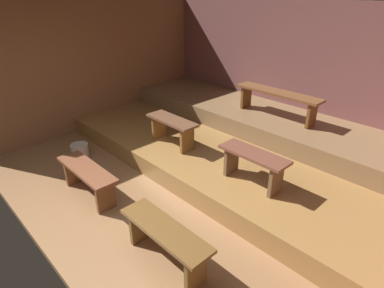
{
  "coord_description": "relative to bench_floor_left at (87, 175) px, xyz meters",
  "views": [
    {
      "loc": [
        2.86,
        -1.05,
        2.65
      ],
      "look_at": [
        -0.29,
        1.97,
        0.5
      ],
      "focal_mm": 29.96,
      "sensor_mm": 36.0,
      "label": 1
    }
  ],
  "objects": [
    {
      "name": "platform_middle",
      "position": [
        0.84,
        3.17,
        0.12
      ],
      "size": [
        6.13,
        1.38,
        0.3
      ],
      "primitive_type": "cube",
      "color": "brown",
      "rests_on": "platform_lower"
    },
    {
      "name": "bench_floor_right",
      "position": [
        1.67,
        0.0,
        0.0
      ],
      "size": [
        1.15,
        0.33,
        0.45
      ],
      "color": "brown",
      "rests_on": "ground"
    },
    {
      "name": "bench_lower_right",
      "position": [
        1.64,
        1.51,
        0.29
      ],
      "size": [
        0.94,
        0.33,
        0.45
      ],
      "color": "brown",
      "rests_on": "platform_lower"
    },
    {
      "name": "pail_floor",
      "position": [
        -1.12,
        0.41,
        -0.2
      ],
      "size": [
        0.29,
        0.29,
        0.27
      ],
      "primitive_type": "cylinder",
      "color": "#B2A899",
      "rests_on": "ground"
    },
    {
      "name": "bench_lower_left",
      "position": [
        0.03,
        1.51,
        0.29
      ],
      "size": [
        0.94,
        0.33,
        0.45
      ],
      "color": "brown",
      "rests_on": "platform_lower"
    },
    {
      "name": "ground",
      "position": [
        0.84,
        1.68,
        -0.37
      ],
      "size": [
        6.93,
        5.17,
        0.08
      ],
      "primitive_type": "cube",
      "color": "#8B623F"
    },
    {
      "name": "platform_lower",
      "position": [
        0.84,
        2.36,
        -0.18
      ],
      "size": [
        6.13,
        3.0,
        0.3
      ],
      "primitive_type": "cube",
      "color": "olive",
      "rests_on": "ground"
    },
    {
      "name": "bench_floor_left",
      "position": [
        0.0,
        0.0,
        0.0
      ],
      "size": [
        1.15,
        0.33,
        0.45
      ],
      "color": "brown",
      "rests_on": "ground"
    },
    {
      "name": "bench_middle_center",
      "position": [
        0.91,
        3.15,
        0.62
      ],
      "size": [
        1.55,
        0.33,
        0.45
      ],
      "color": "brown",
      "rests_on": "platform_middle"
    },
    {
      "name": "wall_left",
      "position": [
        -2.26,
        1.68,
        0.9
      ],
      "size": [
        0.06,
        5.17,
        2.47
      ],
      "primitive_type": "cube",
      "color": "brown",
      "rests_on": "ground"
    },
    {
      "name": "wall_back",
      "position": [
        0.84,
        3.89,
        0.9
      ],
      "size": [
        6.93,
        0.06,
        2.47
      ],
      "primitive_type": "cube",
      "color": "brown",
      "rests_on": "ground"
    }
  ]
}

